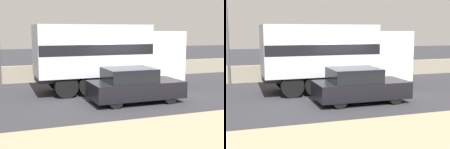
# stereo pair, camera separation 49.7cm
# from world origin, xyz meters

# --- Properties ---
(ground_plane) EXTENTS (80.00, 80.00, 0.00)m
(ground_plane) POSITION_xyz_m (0.00, 0.00, 0.00)
(ground_plane) COLOR #2D2D33
(stone_wall_backdrop) EXTENTS (60.00, 0.35, 0.97)m
(stone_wall_backdrop) POSITION_xyz_m (0.00, 6.10, 0.49)
(stone_wall_backdrop) COLOR gray
(stone_wall_backdrop) RESTS_ON ground_plane
(street_lamp) EXTENTS (0.56, 0.28, 6.78)m
(street_lamp) POSITION_xyz_m (-5.05, 5.31, 3.94)
(street_lamp) COLOR #4C4C51
(street_lamp) RESTS_ON ground_plane
(box_truck) EXTENTS (7.26, 2.54, 3.27)m
(box_truck) POSITION_xyz_m (-0.04, 2.17, 1.91)
(box_truck) COLOR silver
(box_truck) RESTS_ON ground_plane
(car_hatchback) EXTENTS (3.86, 1.87, 1.45)m
(car_hatchback) POSITION_xyz_m (0.20, -0.62, 0.71)
(car_hatchback) COLOR black
(car_hatchback) RESTS_ON ground_plane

